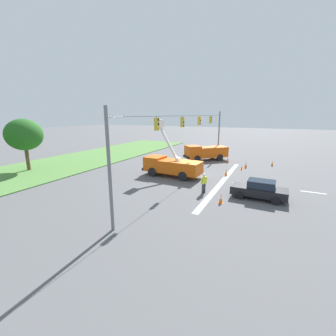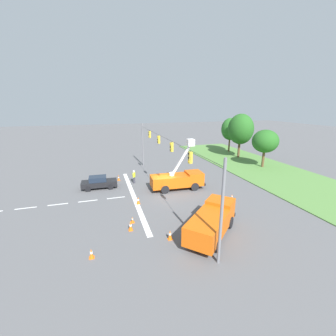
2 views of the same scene
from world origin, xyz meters
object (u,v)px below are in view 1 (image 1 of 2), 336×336
(traffic_cone_mid_right, at_px, (272,163))
(traffic_cone_lane_edge_b, at_px, (226,172))
(traffic_cone_near_bucket, at_px, (246,165))
(traffic_cone_far_left, at_px, (242,167))
(traffic_cone_foreground_left, at_px, (168,164))
(traffic_cone_foreground_right, at_px, (155,162))
(utility_truck_bucket_lift, at_px, (171,165))
(sedan_black, at_px, (259,189))
(traffic_cone_lane_edge_a, at_px, (228,160))
(road_worker, at_px, (204,182))
(traffic_cone_mid_left, at_px, (221,198))
(utility_truck_support_near, at_px, (205,152))
(tree_centre, at_px, (24,135))

(traffic_cone_mid_right, height_order, traffic_cone_lane_edge_b, traffic_cone_lane_edge_b)
(traffic_cone_near_bucket, relative_size, traffic_cone_far_left, 1.39)
(traffic_cone_foreground_left, distance_m, traffic_cone_lane_edge_b, 8.10)
(traffic_cone_lane_edge_b, bearing_deg, traffic_cone_mid_right, -30.61)
(traffic_cone_near_bucket, bearing_deg, traffic_cone_foreground_right, 105.11)
(utility_truck_bucket_lift, bearing_deg, sedan_black, -108.46)
(traffic_cone_lane_edge_a, distance_m, traffic_cone_lane_edge_b, 7.30)
(utility_truck_bucket_lift, relative_size, traffic_cone_near_bucket, 8.20)
(road_worker, relative_size, traffic_cone_lane_edge_b, 2.25)
(traffic_cone_mid_left, bearing_deg, traffic_cone_far_left, 0.62)
(utility_truck_support_near, relative_size, traffic_cone_mid_right, 8.46)
(road_worker, bearing_deg, utility_truck_bucket_lift, 52.47)
(sedan_black, xyz_separation_m, traffic_cone_lane_edge_b, (6.02, 3.90, -0.40))
(traffic_cone_foreground_right, relative_size, traffic_cone_far_left, 1.00)
(traffic_cone_near_bucket, distance_m, traffic_cone_far_left, 1.29)
(traffic_cone_far_left, bearing_deg, traffic_cone_mid_right, -40.43)
(tree_centre, bearing_deg, sedan_black, -85.32)
(road_worker, relative_size, traffic_cone_foreground_right, 3.03)
(utility_truck_support_near, relative_size, traffic_cone_lane_edge_b, 7.94)
(traffic_cone_mid_left, height_order, traffic_cone_lane_edge_a, traffic_cone_lane_edge_a)
(road_worker, bearing_deg, traffic_cone_foreground_left, 42.82)
(utility_truck_bucket_lift, height_order, traffic_cone_mid_left, utility_truck_bucket_lift)
(traffic_cone_foreground_left, bearing_deg, traffic_cone_lane_edge_a, -49.04)
(traffic_cone_near_bucket, bearing_deg, utility_truck_support_near, 67.46)
(traffic_cone_mid_right, height_order, traffic_cone_lane_edge_a, traffic_cone_lane_edge_a)
(traffic_cone_foreground_left, distance_m, traffic_cone_mid_right, 14.08)
(traffic_cone_near_bucket, xyz_separation_m, traffic_cone_lane_edge_a, (2.21, 2.76, 0.01))
(road_worker, height_order, traffic_cone_mid_right, road_worker)
(traffic_cone_foreground_right, distance_m, traffic_cone_mid_right, 15.89)
(utility_truck_support_near, xyz_separation_m, traffic_cone_lane_edge_b, (-7.54, -4.66, -0.86))
(utility_truck_support_near, bearing_deg, traffic_cone_far_left, -123.06)
(traffic_cone_foreground_left, height_order, traffic_cone_near_bucket, traffic_cone_near_bucket)
(utility_truck_bucket_lift, bearing_deg, traffic_cone_foreground_right, 44.97)
(road_worker, relative_size, traffic_cone_lane_edge_a, 2.14)
(utility_truck_bucket_lift, xyz_separation_m, traffic_cone_lane_edge_a, (10.07, -4.24, -0.90))
(traffic_cone_mid_left, bearing_deg, traffic_cone_lane_edge_a, 9.35)
(traffic_cone_near_bucket, bearing_deg, traffic_cone_mid_right, -48.11)
(traffic_cone_foreground_right, xyz_separation_m, traffic_cone_lane_edge_b, (-1.82, -10.18, 0.12))
(utility_truck_bucket_lift, height_order, traffic_cone_foreground_left, utility_truck_bucket_lift)
(tree_centre, height_order, traffic_cone_far_left, tree_centre)
(tree_centre, distance_m, traffic_cone_mid_left, 23.99)
(traffic_cone_mid_left, bearing_deg, traffic_cone_foreground_left, 43.82)
(tree_centre, bearing_deg, road_worker, -85.98)
(traffic_cone_foreground_left, bearing_deg, tree_centre, 123.52)
(traffic_cone_foreground_left, xyz_separation_m, traffic_cone_lane_edge_a, (5.85, -6.74, 0.13))
(tree_centre, distance_m, traffic_cone_mid_right, 31.51)
(tree_centre, xyz_separation_m, traffic_cone_lane_edge_a, (15.36, -21.10, -3.96))
(utility_truck_support_near, bearing_deg, traffic_cone_near_bucket, -112.54)
(sedan_black, relative_size, road_worker, 2.46)
(tree_centre, bearing_deg, traffic_cone_lane_edge_a, -53.94)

